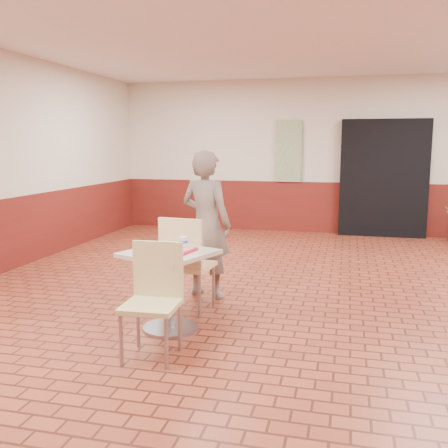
% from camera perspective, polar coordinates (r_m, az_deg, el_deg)
% --- Properties ---
extents(room_shell, '(8.01, 10.01, 3.01)m').
position_cam_1_polar(room_shell, '(4.99, 7.66, 6.32)').
color(room_shell, brown).
rests_on(room_shell, ground).
extents(wainscot_band, '(8.00, 10.00, 1.00)m').
position_cam_1_polar(wainscot_band, '(5.14, 7.42, -4.89)').
color(wainscot_band, '#591711').
rests_on(wainscot_band, ground).
extents(corridor_doorway, '(1.60, 0.22, 2.20)m').
position_cam_1_polar(corridor_doorway, '(9.88, 17.77, 4.98)').
color(corridor_doorway, black).
rests_on(corridor_doorway, ground).
extents(promo_poster, '(0.50, 0.03, 1.20)m').
position_cam_1_polar(promo_poster, '(9.96, 7.41, 8.25)').
color(promo_poster, gray).
rests_on(promo_poster, wainscot_band).
extents(main_table, '(0.72, 0.72, 0.76)m').
position_cam_1_polar(main_table, '(4.70, -6.24, -6.06)').
color(main_table, '#B7A793').
rests_on(main_table, ground).
extents(chair_main_front, '(0.45, 0.45, 0.94)m').
position_cam_1_polar(chair_main_front, '(4.17, -8.02, -7.87)').
color(chair_main_front, tan).
rests_on(chair_main_front, ground).
extents(chair_main_back, '(0.51, 0.51, 1.01)m').
position_cam_1_polar(chair_main_back, '(5.15, -4.42, -4.08)').
color(chair_main_back, '#E6CB8A').
rests_on(chair_main_back, ground).
extents(customer, '(0.70, 0.55, 1.68)m').
position_cam_1_polar(customer, '(5.65, -2.05, -0.03)').
color(customer, '#706257').
rests_on(customer, ground).
extents(serving_tray, '(0.43, 0.34, 0.03)m').
position_cam_1_polar(serving_tray, '(4.64, -6.30, -2.96)').
color(serving_tray, '#B90D2D').
rests_on(serving_tray, main_table).
extents(ring_donut, '(0.12, 0.12, 0.03)m').
position_cam_1_polar(ring_donut, '(4.71, -6.89, -2.43)').
color(ring_donut, '#F0BF57').
rests_on(ring_donut, serving_tray).
extents(long_john_donut, '(0.14, 0.08, 0.04)m').
position_cam_1_polar(long_john_donut, '(4.58, -6.10, -2.71)').
color(long_john_donut, '#C27438').
rests_on(long_john_donut, serving_tray).
extents(paper_cup, '(0.08, 0.08, 0.10)m').
position_cam_1_polar(paper_cup, '(4.67, -4.63, -2.05)').
color(paper_cup, silver).
rests_on(paper_cup, serving_tray).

